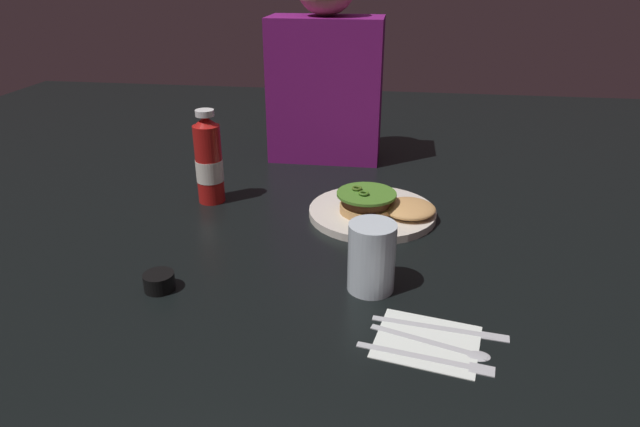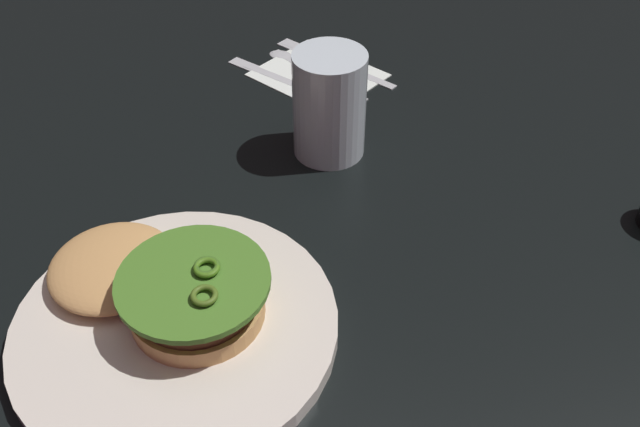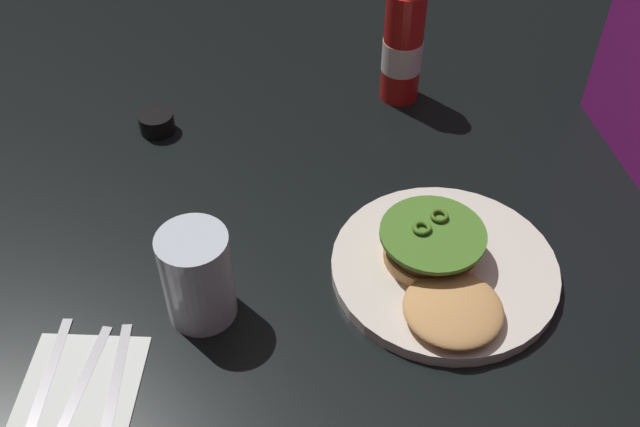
{
  "view_description": "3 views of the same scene",
  "coord_description": "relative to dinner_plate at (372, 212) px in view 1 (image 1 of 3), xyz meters",
  "views": [
    {
      "loc": [
        0.2,
        -0.98,
        0.53
      ],
      "look_at": [
        0.05,
        0.06,
        0.05
      ],
      "focal_mm": 30.95,
      "sensor_mm": 36.0,
      "label": 1
    },
    {
      "loc": [
        -0.15,
        0.44,
        0.49
      ],
      "look_at": [
        0.1,
        0.01,
        0.05
      ],
      "focal_mm": 39.02,
      "sensor_mm": 36.0,
      "label": 2
    },
    {
      "loc": [
        0.73,
        -0.08,
        0.7
      ],
      "look_at": [
        0.08,
        0.02,
        0.06
      ],
      "focal_mm": 40.66,
      "sensor_mm": 36.0,
      "label": 3
    }
  ],
  "objects": [
    {
      "name": "condiment_cup",
      "position": [
        -0.35,
        -0.36,
        0.01
      ],
      "size": [
        0.05,
        0.05,
        0.03
      ],
      "primitive_type": "cylinder",
      "color": "black",
      "rests_on": "ground_plane"
    },
    {
      "name": "dinner_plate",
      "position": [
        0.0,
        0.0,
        0.0
      ],
      "size": [
        0.29,
        0.29,
        0.02
      ],
      "primitive_type": "cylinder",
      "color": "silver",
      "rests_on": "ground_plane"
    },
    {
      "name": "spoon_utensil",
      "position": [
        0.14,
        -0.46,
        -0.0
      ],
      "size": [
        0.18,
        0.07,
        0.0
      ],
      "color": "silver",
      "rests_on": "napkin"
    },
    {
      "name": "ketchup_bottle",
      "position": [
        -0.39,
        0.03,
        0.09
      ],
      "size": [
        0.06,
        0.06,
        0.22
      ],
      "color": "red",
      "rests_on": "ground_plane"
    },
    {
      "name": "napkin",
      "position": [
        0.11,
        -0.45,
        -0.01
      ],
      "size": [
        0.18,
        0.16,
        0.0
      ],
      "primitive_type": "cube",
      "rotation": [
        0.0,
        0.0,
        -0.19
      ],
      "color": "white",
      "rests_on": "ground_plane"
    },
    {
      "name": "butter_knife",
      "position": [
        0.14,
        -0.41,
        -0.0
      ],
      "size": [
        0.21,
        0.04,
        0.0
      ],
      "color": "silver",
      "rests_on": "napkin"
    },
    {
      "name": "fork_utensil",
      "position": [
        0.12,
        -0.49,
        -0.0
      ],
      "size": [
        0.2,
        0.05,
        0.0
      ],
      "color": "silver",
      "rests_on": "napkin"
    },
    {
      "name": "water_glass",
      "position": [
        0.01,
        -0.31,
        0.05
      ],
      "size": [
        0.08,
        0.08,
        0.13
      ],
      "primitive_type": "cylinder",
      "color": "silver",
      "rests_on": "ground_plane"
    },
    {
      "name": "ground_plane",
      "position": [
        -0.15,
        -0.17,
        -0.01
      ],
      "size": [
        3.0,
        3.0,
        0.0
      ],
      "primitive_type": "plane",
      "color": "black"
    },
    {
      "name": "burger_sandwich",
      "position": [
        0.02,
        -0.02,
        0.03
      ],
      "size": [
        0.22,
        0.13,
        0.05
      ],
      "color": "tan",
      "rests_on": "dinner_plate"
    },
    {
      "name": "diner_person",
      "position": [
        -0.16,
        0.4,
        0.24
      ],
      "size": [
        0.31,
        0.16,
        0.55
      ],
      "color": "#751669",
      "rests_on": "ground_plane"
    }
  ]
}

